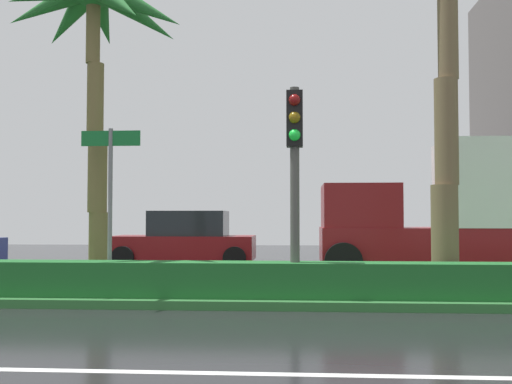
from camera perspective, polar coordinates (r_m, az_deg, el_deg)
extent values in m
cube|color=black|center=(13.81, -14.60, -8.80)|extent=(90.00, 42.00, 0.10)
cube|color=#2D6B33|center=(12.86, -16.03, -8.71)|extent=(85.50, 4.00, 0.15)
cube|color=#1E6028|center=(11.52, -18.41, -7.55)|extent=(76.50, 0.70, 0.60)
cylinder|color=brown|center=(12.50, -14.22, -5.20)|extent=(0.43, 0.43, 1.47)
cylinder|color=brown|center=(12.50, -14.41, 1.53)|extent=(0.38, 0.38, 1.47)
cylinder|color=brown|center=(12.66, -14.60, 8.17)|extent=(0.32, 0.32, 1.47)
cylinder|color=brown|center=(12.99, -14.79, 14.56)|extent=(0.27, 0.27, 1.47)
cone|color=#24672C|center=(12.88, -10.96, 16.60)|extent=(1.98, 0.57, 1.34)
cone|color=#24672C|center=(13.40, -11.08, 15.89)|extent=(1.93, 1.63, 1.33)
cone|color=#24672C|center=(13.98, -14.00, 15.43)|extent=(0.81, 2.05, 1.20)
cone|color=#24672C|center=(13.84, -16.65, 15.31)|extent=(1.86, 1.72, 1.34)
cone|color=#24672C|center=(13.54, -18.37, 16.11)|extent=(2.05, 0.78, 1.20)
cylinder|color=brown|center=(11.79, 17.03, -4.13)|extent=(0.49, 0.49, 1.96)
cylinder|color=brown|center=(11.93, 17.15, 5.34)|extent=(0.43, 0.43, 1.96)
cylinder|color=brown|center=(12.39, 17.27, 14.35)|extent=(0.37, 0.37, 1.96)
cylinder|color=#4C4C47|center=(10.63, 3.60, 0.02)|extent=(0.16, 0.16, 3.61)
cube|color=black|center=(10.75, 3.58, 6.73)|extent=(0.28, 0.32, 0.96)
sphere|color=maroon|center=(10.64, 3.57, 8.47)|extent=(0.20, 0.20, 0.20)
sphere|color=#7F600F|center=(10.59, 3.58, 6.88)|extent=(0.20, 0.20, 0.20)
sphere|color=#1EEA3F|center=(10.54, 3.58, 5.27)|extent=(0.20, 0.20, 0.20)
cylinder|color=slate|center=(11.60, -13.31, -1.64)|extent=(0.08, 0.08, 3.00)
cube|color=#146B2D|center=(11.69, -13.25, 4.84)|extent=(1.10, 0.03, 0.28)
cube|color=maroon|center=(19.12, -6.65, -5.11)|extent=(4.30, 1.76, 0.72)
cube|color=#1E2328|center=(19.07, -6.20, -2.89)|extent=(2.30, 1.58, 0.76)
cylinder|color=black|center=(18.64, -12.19, -5.94)|extent=(0.68, 0.22, 0.68)
cylinder|color=black|center=(20.37, -10.77, -5.65)|extent=(0.68, 0.22, 0.68)
cylinder|color=black|center=(18.00, -1.99, -6.12)|extent=(0.68, 0.22, 0.68)
cylinder|color=black|center=(19.79, -1.45, -5.78)|extent=(0.68, 0.22, 0.68)
cube|color=maroon|center=(16.58, 17.15, -4.71)|extent=(6.40, 2.30, 0.90)
cube|color=maroon|center=(16.21, 9.51, -1.30)|extent=(1.90, 2.21, 1.10)
cube|color=silver|center=(16.86, 20.56, 0.65)|extent=(2.30, 2.35, 2.20)
cylinder|color=black|center=(15.04, 8.06, -6.38)|extent=(0.92, 0.30, 0.92)
cylinder|color=black|center=(17.37, 7.51, -5.84)|extent=(0.92, 0.30, 0.92)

